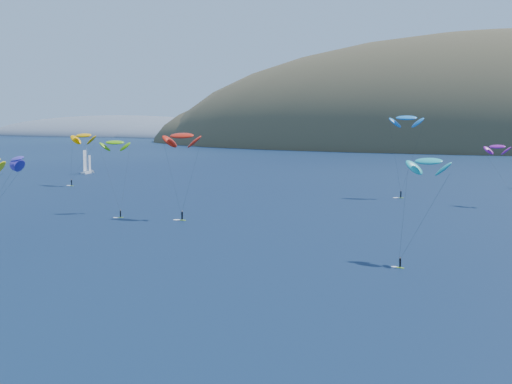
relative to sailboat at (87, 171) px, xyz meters
name	(u,v)px	position (x,y,z in m)	size (l,w,h in m)	color
headland	(136,138)	(-330.34, 551.51, -4.30)	(460.00, 250.00, 60.00)	slate
sailboat	(87,171)	(0.00, 0.00, 0.00)	(9.32, 8.09, 11.20)	silver
kitesurfer_1	(83,136)	(30.32, -42.01, 16.24)	(10.50, 7.22, 20.04)	#A5F01A
kitesurfer_3	(115,143)	(80.94, -97.02, 16.27)	(11.39, 12.30, 19.22)	#A5F01A
kitesurfer_4	(406,118)	(140.21, -35.31, 22.31)	(10.10, 6.91, 25.92)	#A5F01A
kitesurfer_5	(429,161)	(162.49, -127.55, 15.36)	(8.11, 10.97, 18.40)	#A5F01A
kitesurfer_6	(497,147)	(166.58, -45.81, 14.70)	(11.30, 10.00, 17.63)	#A5F01A
kitesurfer_9	(182,136)	(100.94, -99.12, 18.20)	(9.45, 7.24, 21.72)	#A5F01A
kitesurfer_10	(17,159)	(72.16, -121.74, 13.36)	(9.51, 12.89, 16.82)	#A5F01A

